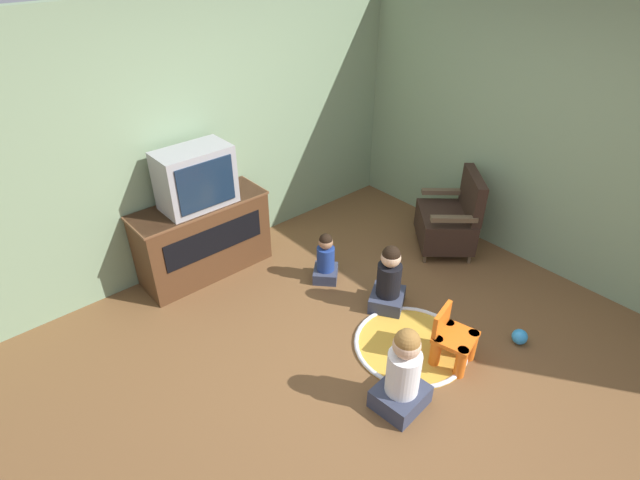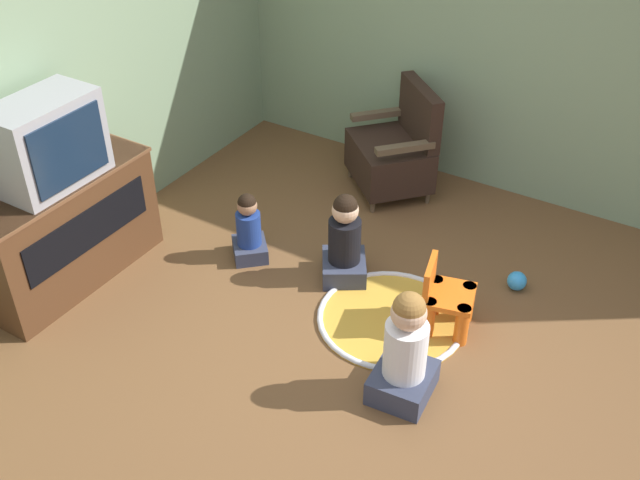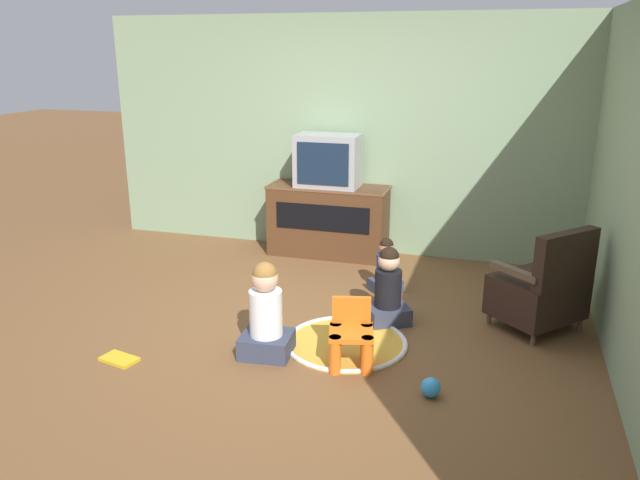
{
  "view_description": "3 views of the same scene",
  "coord_description": "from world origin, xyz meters",
  "px_view_note": "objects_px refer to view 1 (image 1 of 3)",
  "views": [
    {
      "loc": [
        -2.19,
        -1.89,
        3.01
      ],
      "look_at": [
        -0.03,
        0.59,
        0.87
      ],
      "focal_mm": 28.0,
      "sensor_mm": 36.0,
      "label": 1
    },
    {
      "loc": [
        -2.92,
        -1.6,
        3.2
      ],
      "look_at": [
        0.1,
        0.25,
        0.64
      ],
      "focal_mm": 42.0,
      "sensor_mm": 36.0,
      "label": 2
    },
    {
      "loc": [
        1.4,
        -4.33,
        2.18
      ],
      "look_at": [
        0.02,
        0.3,
        0.68
      ],
      "focal_mm": 35.0,
      "sensor_mm": 36.0,
      "label": 3
    }
  ],
  "objects_px": {
    "tv_cabinet": "(203,237)",
    "black_armchair": "(450,221)",
    "child_watching_left": "(326,260)",
    "child_watching_right": "(389,281)",
    "child_watching_center": "(403,375)",
    "television": "(196,178)",
    "yellow_kid_chair": "(452,341)",
    "toy_ball": "(520,337)"
  },
  "relations": [
    {
      "from": "tv_cabinet",
      "to": "black_armchair",
      "type": "relative_size",
      "value": 1.49
    },
    {
      "from": "television",
      "to": "child_watching_left",
      "type": "distance_m",
      "value": 1.43
    },
    {
      "from": "television",
      "to": "child_watching_center",
      "type": "xyz_separation_m",
      "value": [
        0.21,
        -2.35,
        -0.73
      ]
    },
    {
      "from": "black_armchair",
      "to": "child_watching_center",
      "type": "xyz_separation_m",
      "value": [
        -1.94,
        -1.04,
        -0.03
      ]
    },
    {
      "from": "yellow_kid_chair",
      "to": "child_watching_left",
      "type": "xyz_separation_m",
      "value": [
        -0.03,
        1.46,
        0.02
      ]
    },
    {
      "from": "child_watching_left",
      "to": "tv_cabinet",
      "type": "bearing_deg",
      "value": 89.38
    },
    {
      "from": "tv_cabinet",
      "to": "toy_ball",
      "type": "bearing_deg",
      "value": -61.14
    },
    {
      "from": "television",
      "to": "child_watching_center",
      "type": "height_order",
      "value": "television"
    },
    {
      "from": "tv_cabinet",
      "to": "child_watching_left",
      "type": "xyz_separation_m",
      "value": [
        0.81,
        -0.88,
        -0.17
      ]
    },
    {
      "from": "yellow_kid_chair",
      "to": "toy_ball",
      "type": "relative_size",
      "value": 3.67
    },
    {
      "from": "black_armchair",
      "to": "yellow_kid_chair",
      "type": "bearing_deg",
      "value": -9.74
    },
    {
      "from": "television",
      "to": "child_watching_left",
      "type": "xyz_separation_m",
      "value": [
        0.81,
        -0.86,
        -0.82
      ]
    },
    {
      "from": "child_watching_center",
      "to": "toy_ball",
      "type": "distance_m",
      "value": 1.28
    },
    {
      "from": "child_watching_center",
      "to": "child_watching_right",
      "type": "xyz_separation_m",
      "value": [
        0.75,
        0.81,
        -0.03
      ]
    },
    {
      "from": "yellow_kid_chair",
      "to": "toy_ball",
      "type": "distance_m",
      "value": 0.67
    },
    {
      "from": "yellow_kid_chair",
      "to": "child_watching_right",
      "type": "relative_size",
      "value": 0.73
    },
    {
      "from": "child_watching_center",
      "to": "toy_ball",
      "type": "bearing_deg",
      "value": -15.98
    },
    {
      "from": "yellow_kid_chair",
      "to": "child_watching_left",
      "type": "distance_m",
      "value": 1.46
    },
    {
      "from": "television",
      "to": "yellow_kid_chair",
      "type": "distance_m",
      "value": 2.61
    },
    {
      "from": "black_armchair",
      "to": "child_watching_right",
      "type": "xyz_separation_m",
      "value": [
        -1.19,
        -0.23,
        -0.06
      ]
    },
    {
      "from": "child_watching_left",
      "to": "toy_ball",
      "type": "height_order",
      "value": "child_watching_left"
    },
    {
      "from": "tv_cabinet",
      "to": "toy_ball",
      "type": "relative_size",
      "value": 9.92
    },
    {
      "from": "tv_cabinet",
      "to": "black_armchair",
      "type": "xyz_separation_m",
      "value": [
        2.14,
        -1.33,
        -0.05
      ]
    },
    {
      "from": "child_watching_center",
      "to": "toy_ball",
      "type": "relative_size",
      "value": 5.57
    },
    {
      "from": "child_watching_center",
      "to": "child_watching_right",
      "type": "relative_size",
      "value": 1.11
    },
    {
      "from": "child_watching_left",
      "to": "child_watching_right",
      "type": "bearing_deg",
      "value": -120.72
    },
    {
      "from": "tv_cabinet",
      "to": "child_watching_center",
      "type": "height_order",
      "value": "tv_cabinet"
    },
    {
      "from": "tv_cabinet",
      "to": "toy_ball",
      "type": "height_order",
      "value": "tv_cabinet"
    },
    {
      "from": "child_watching_center",
      "to": "tv_cabinet",
      "type": "bearing_deg",
      "value": 89.96
    },
    {
      "from": "television",
      "to": "child_watching_right",
      "type": "distance_m",
      "value": 1.96
    },
    {
      "from": "black_armchair",
      "to": "toy_ball",
      "type": "distance_m",
      "value": 1.49
    },
    {
      "from": "tv_cabinet",
      "to": "black_armchair",
      "type": "bearing_deg",
      "value": -31.83
    },
    {
      "from": "yellow_kid_chair",
      "to": "child_watching_right",
      "type": "height_order",
      "value": "child_watching_right"
    },
    {
      "from": "tv_cabinet",
      "to": "child_watching_right",
      "type": "xyz_separation_m",
      "value": [
        0.95,
        -1.56,
        -0.11
      ]
    },
    {
      "from": "tv_cabinet",
      "to": "yellow_kid_chair",
      "type": "bearing_deg",
      "value": -70.31
    },
    {
      "from": "tv_cabinet",
      "to": "black_armchair",
      "type": "distance_m",
      "value": 2.52
    },
    {
      "from": "toy_ball",
      "to": "child_watching_right",
      "type": "bearing_deg",
      "value": 114.85
    },
    {
      "from": "child_watching_left",
      "to": "child_watching_right",
      "type": "xyz_separation_m",
      "value": [
        0.15,
        -0.68,
        0.06
      ]
    },
    {
      "from": "television",
      "to": "black_armchair",
      "type": "bearing_deg",
      "value": -31.37
    },
    {
      "from": "yellow_kid_chair",
      "to": "child_watching_left",
      "type": "relative_size",
      "value": 0.92
    },
    {
      "from": "toy_ball",
      "to": "television",
      "type": "bearing_deg",
      "value": 119.09
    },
    {
      "from": "black_armchair",
      "to": "child_watching_right",
      "type": "height_order",
      "value": "black_armchair"
    }
  ]
}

